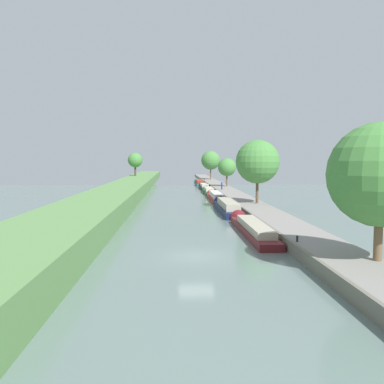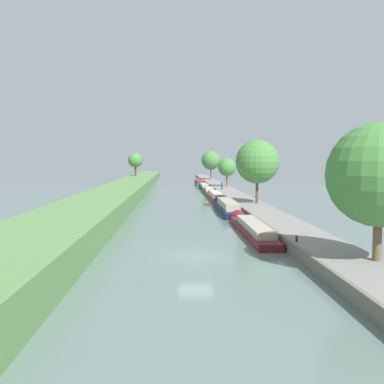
{
  "view_description": "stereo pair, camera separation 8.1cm",
  "coord_description": "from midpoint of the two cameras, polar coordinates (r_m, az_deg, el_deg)",
  "views": [
    {
      "loc": [
        -1.59,
        -27.59,
        6.85
      ],
      "look_at": [
        1.69,
        43.67,
        1.0
      ],
      "focal_mm": 37.13,
      "sensor_mm": 36.0,
      "label": 1
    },
    {
      "loc": [
        -1.51,
        -27.59,
        6.85
      ],
      "look_at": [
        1.69,
        43.67,
        1.0
      ],
      "focal_mm": 37.13,
      "sensor_mm": 36.0,
      "label": 2
    }
  ],
  "objects": [
    {
      "name": "right_towpath",
      "position": [
        30.22,
        18.04,
        -7.76
      ],
      "size": [
        3.97,
        260.0,
        0.91
      ],
      "color": "gray",
      "rests_on": "ground_plane"
    },
    {
      "name": "narrowboat_red",
      "position": [
        67.35,
        3.34,
        -0.67
      ],
      "size": [
        1.84,
        15.6,
        1.97
      ],
      "color": "maroon",
      "rests_on": "ground_plane"
    },
    {
      "name": "mooring_bollard_near",
      "position": [
        29.86,
        14.8,
        -6.5
      ],
      "size": [
        0.16,
        0.16,
        0.45
      ],
      "color": "black",
      "rests_on": "right_towpath"
    },
    {
      "name": "narrowboat_teal",
      "position": [
        108.4,
        1.0,
        1.34
      ],
      "size": [
        2.18,
        15.48,
        2.09
      ],
      "color": "#195B60",
      "rests_on": "ground_plane"
    },
    {
      "name": "narrowboat_navy",
      "position": [
        52.31,
        4.97,
        -2.12
      ],
      "size": [
        2.11,
        14.93,
        2.23
      ],
      "color": "#141E42",
      "rests_on": "ground_plane"
    },
    {
      "name": "person_walking",
      "position": [
        78.8,
        4.27,
        0.99
      ],
      "size": [
        0.34,
        0.34,
        1.66
      ],
      "color": "#282D42",
      "rests_on": "right_towpath"
    },
    {
      "name": "ground_plane",
      "position": [
        28.47,
        0.57,
        -9.24
      ],
      "size": [
        160.0,
        160.0,
        0.0
      ],
      "primitive_type": "plane",
      "color": "slate"
    },
    {
      "name": "narrowboat_green",
      "position": [
        80.9,
        2.32,
        0.19
      ],
      "size": [
        1.87,
        10.41,
        1.83
      ],
      "color": "#1E6033",
      "rests_on": "ground_plane"
    },
    {
      "name": "tree_rightbank_midnear",
      "position": [
        54.4,
        9.35,
        4.3
      ],
      "size": [
        5.9,
        5.9,
        8.59
      ],
      "color": "brown",
      "rests_on": "right_towpath"
    },
    {
      "name": "tree_rightbank_far",
      "position": [
        119.37,
        2.67,
        4.56
      ],
      "size": [
        5.63,
        5.63,
        8.51
      ],
      "color": "brown",
      "rests_on": "right_towpath"
    },
    {
      "name": "tree_rightbank_midfar",
      "position": [
        88.37,
        5.01,
        3.56
      ],
      "size": [
        4.0,
        4.0,
        6.25
      ],
      "color": "brown",
      "rests_on": "right_towpath"
    },
    {
      "name": "tree_rightbank_near",
      "position": [
        25.43,
        25.38,
        2.26
      ],
      "size": [
        6.1,
        6.1,
        8.12
      ],
      "color": "brown",
      "rests_on": "right_towpath"
    },
    {
      "name": "left_grassy_bank",
      "position": [
        29.64,
        -20.79,
        -6.75
      ],
      "size": [
        7.43,
        260.0,
        2.27
      ],
      "color": "#5B894C",
      "rests_on": "ground_plane"
    },
    {
      "name": "narrowboat_black",
      "position": [
        93.56,
        1.69,
        0.8
      ],
      "size": [
        1.86,
        11.42,
        1.82
      ],
      "color": "black",
      "rests_on": "ground_plane"
    },
    {
      "name": "stone_quay",
      "position": [
        29.55,
        14.18,
        -7.9
      ],
      "size": [
        0.25,
        260.0,
        0.96
      ],
      "color": "#6B665B",
      "rests_on": "ground_plane"
    },
    {
      "name": "mooring_bollard_far",
      "position": [
        115.33,
        1.78,
        1.85
      ],
      "size": [
        0.16,
        0.16,
        0.45
      ],
      "color": "black",
      "rests_on": "right_towpath"
    },
    {
      "name": "tree_leftbank_downstream",
      "position": [
        112.74,
        -8.19,
        4.55
      ],
      "size": [
        4.11,
        4.11,
        6.49
      ],
      "color": "#4C3828",
      "rests_on": "left_grassy_bank"
    },
    {
      "name": "narrowboat_maroon",
      "position": [
        37.55,
        8.47,
        -5.1
      ],
      "size": [
        1.93,
        15.5,
        1.84
      ],
      "color": "maroon",
      "rests_on": "ground_plane"
    }
  ]
}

